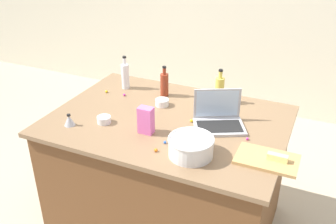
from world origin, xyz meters
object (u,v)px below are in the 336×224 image
(mixing_bowl_large, at_px, (191,146))
(ramekin_medium, at_px, (162,102))
(bottle_oil, at_px, (219,89))
(bottle_vinegar, at_px, (125,75))
(ramekin_small, at_px, (104,120))
(candy_bag, at_px, (146,120))
(laptop, at_px, (218,119))
(butter_stick_left, at_px, (278,157))
(cutting_board, at_px, (267,159))
(bottle_soy, at_px, (164,84))
(kitchen_timer, at_px, (69,120))

(mixing_bowl_large, relative_size, ramekin_medium, 2.74)
(bottle_oil, bearing_deg, bottle_vinegar, -175.62)
(ramekin_small, relative_size, candy_bag, 0.52)
(laptop, bearing_deg, butter_stick_left, -32.74)
(bottle_vinegar, xyz_separation_m, cutting_board, (1.19, -0.54, -0.09))
(mixing_bowl_large, relative_size, ramekin_small, 2.91)
(cutting_board, bearing_deg, bottle_vinegar, 155.75)
(ramekin_medium, bearing_deg, cutting_board, -24.97)
(butter_stick_left, xyz_separation_m, candy_bag, (-0.79, -0.00, 0.05))
(bottle_oil, xyz_separation_m, ramekin_medium, (-0.35, -0.22, -0.08))
(mixing_bowl_large, bearing_deg, ramekin_medium, 129.43)
(bottle_vinegar, height_order, butter_stick_left, bottle_vinegar)
(bottle_soy, height_order, ramekin_small, bottle_soy)
(cutting_board, relative_size, butter_stick_left, 3.04)
(bottle_soy, distance_m, bottle_oil, 0.40)
(bottle_oil, relative_size, candy_bag, 1.46)
(butter_stick_left, bearing_deg, mixing_bowl_large, -165.00)
(cutting_board, height_order, ramekin_small, ramekin_small)
(ramekin_small, bearing_deg, laptop, 21.71)
(cutting_board, bearing_deg, ramekin_small, -179.77)
(laptop, bearing_deg, mixing_bowl_large, -95.39)
(mixing_bowl_large, xyz_separation_m, bottle_vinegar, (-0.79, 0.66, 0.04))
(mixing_bowl_large, xyz_separation_m, ramekin_small, (-0.64, 0.12, -0.04))
(bottle_soy, xyz_separation_m, kitchen_timer, (-0.36, -0.65, -0.06))
(laptop, relative_size, bottle_oil, 1.52)
(laptop, distance_m, cutting_board, 0.45)
(candy_bag, bearing_deg, ramekin_medium, 100.23)
(mixing_bowl_large, distance_m, ramekin_small, 0.65)
(cutting_board, bearing_deg, ramekin_medium, 155.03)
(ramekin_small, bearing_deg, kitchen_timer, -147.70)
(laptop, relative_size, ramekin_medium, 4.01)
(bottle_soy, height_order, butter_stick_left, bottle_soy)
(butter_stick_left, bearing_deg, cutting_board, 180.00)
(bottle_vinegar, distance_m, ramekin_medium, 0.42)
(cutting_board, height_order, kitchen_timer, kitchen_timer)
(bottle_oil, distance_m, ramekin_small, 0.83)
(cutting_board, xyz_separation_m, kitchen_timer, (-1.22, -0.12, 0.03))
(laptop, bearing_deg, cutting_board, -36.41)
(butter_stick_left, xyz_separation_m, kitchen_timer, (-1.27, -0.12, -0.00))
(ramekin_small, bearing_deg, candy_bag, 0.51)
(bottle_oil, distance_m, cutting_board, 0.75)
(laptop, relative_size, kitchen_timer, 4.88)
(cutting_board, bearing_deg, candy_bag, -179.88)
(bottle_vinegar, height_order, ramekin_medium, bottle_vinegar)
(bottle_vinegar, height_order, ramekin_small, bottle_vinegar)
(bottle_soy, height_order, bottle_vinegar, bottle_vinegar)
(mixing_bowl_large, distance_m, bottle_vinegar, 1.03)
(bottle_vinegar, height_order, cutting_board, bottle_vinegar)
(bottle_oil, xyz_separation_m, butter_stick_left, (0.51, -0.59, -0.06))
(laptop, distance_m, bottle_soy, 0.57)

